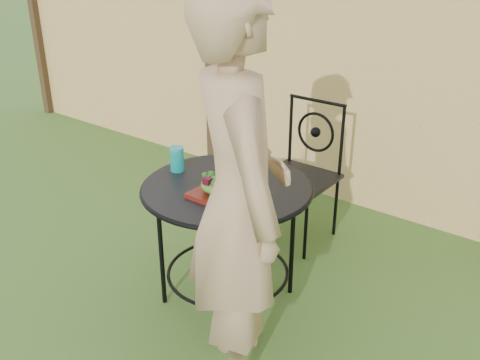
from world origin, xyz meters
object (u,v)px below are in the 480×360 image
at_px(patio_table, 227,208).
at_px(salad_plate, 222,194).
at_px(patio_chair, 302,169).
at_px(diner, 239,202).

distance_m(patio_table, salad_plate, 0.20).
bearing_deg(patio_table, salad_plate, -62.88).
distance_m(patio_chair, salad_plate, 1.03).
distance_m(patio_table, patio_chair, 0.89).
relative_size(diner, salad_plate, 6.79).
relative_size(patio_table, diner, 0.50).
distance_m(patio_chair, diner, 1.44).
relative_size(patio_table, patio_chair, 0.97).
xyz_separation_m(patio_table, diner, (0.40, -0.41, 0.33)).
xyz_separation_m(patio_table, patio_chair, (-0.06, 0.88, -0.08)).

